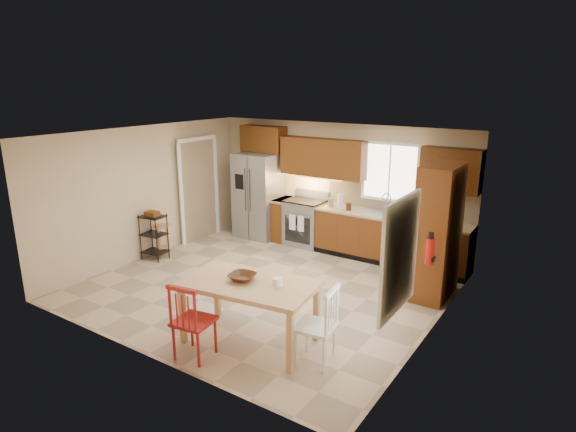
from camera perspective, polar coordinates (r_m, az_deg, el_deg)
The scene contains 33 objects.
floor at distance 8.08m, azimuth -2.74°, elevation -8.32°, with size 5.50×5.50×0.00m, color tan.
ceiling at distance 7.42m, azimuth -3.00°, elevation 9.60°, with size 5.50×5.00×0.02m, color silver.
wall_back at distance 9.72m, azimuth 5.88°, elevation 3.55°, with size 5.50×0.02×2.50m, color #CCB793.
wall_front at distance 5.93m, azimuth -17.34°, elevation -5.15°, with size 5.50×0.02×2.50m, color #CCB793.
wall_left at distance 9.50m, azimuth -16.40°, elevation 2.69°, with size 0.02×5.00×2.50m, color #CCB793.
wall_right at distance 6.49m, azimuth 17.18°, elevation -3.33°, with size 0.02×5.00×2.50m, color #CCB793.
refrigerator at distance 10.37m, azimuth -3.49°, elevation 2.45°, with size 0.92×0.75×1.82m, color gray.
range_stove at distance 9.91m, azimuth 2.09°, elevation -0.85°, with size 0.76×0.63×0.92m, color gray.
base_cabinet_narrow at distance 10.21m, azimuth -0.50°, elevation -0.40°, with size 0.30×0.60×0.90m, color #632F12.
base_cabinet_run at distance 9.16m, azimuth 12.03°, elevation -2.69°, with size 2.92×0.60×0.90m, color #632F12.
dishwasher at distance 8.72m, azimuth 14.74°, elevation -3.81°, with size 0.60×0.02×0.78m, color black.
backsplash at distance 9.22m, azimuth 12.94°, elevation 2.07°, with size 2.92×0.03×0.55m, color beige.
upper_over_fridge at distance 10.32m, azimuth -2.93°, elevation 9.11°, with size 1.00×0.35×0.55m, color #59310E.
upper_left_block at distance 9.58m, azimuth 4.16°, elevation 6.91°, with size 1.80×0.35×0.75m, color #59310E.
upper_right_block at distance 8.66m, azimuth 18.78°, elevation 5.16°, with size 1.00×0.35×0.75m, color #59310E.
window_back at distance 9.18m, azimuth 12.00°, elevation 5.11°, with size 1.12×0.04×1.12m, color white.
sink at distance 9.10m, azimuth 11.07°, elevation -0.04°, with size 0.62×0.46×0.16m, color gray.
undercab_glow at distance 9.78m, azimuth 2.50°, elevation 4.76°, with size 1.60×0.30×0.01m, color #FFBF66.
soap_bottle at distance 8.85m, azimuth 13.13°, elevation 0.29°, with size 0.09×0.09×0.19m, color #B3100C.
paper_towel at distance 9.35m, azimuth 6.20°, elevation 1.73°, with size 0.12×0.12×0.28m, color white.
canister_steel at distance 9.46m, azimuth 5.12°, elevation 1.60°, with size 0.11×0.11×0.18m, color gray.
canister_wood at distance 9.26m, azimuth 7.20°, elevation 1.11°, with size 0.10×0.10×0.14m, color #452512.
pantry at distance 7.73m, azimuth 17.37°, elevation -1.85°, with size 0.50×0.95×2.10m, color #632F12.
fire_extinguisher at distance 6.70m, azimuth 16.47°, elevation -4.02°, with size 0.12×0.12×0.36m, color #B3100C.
window_right at distance 5.40m, azimuth 13.10°, elevation -4.62°, with size 0.04×1.02×1.32m, color white.
doorway at distance 10.35m, azimuth -10.57°, elevation 2.97°, with size 0.04×0.95×2.10m, color #8C7A59.
dining_table at distance 6.34m, azimuth -4.56°, elevation -11.34°, with size 1.69×0.95×0.82m, color tan, non-canonical shape.
chair_red at distance 6.08m, azimuth -11.10°, elevation -11.96°, with size 0.46×0.46×0.99m, color maroon, non-canonical shape.
chair_white at distance 5.86m, azimuth 3.27°, elevation -12.77°, with size 0.46×0.46×0.99m, color white, non-canonical shape.
table_bowl at distance 6.22m, azimuth -5.43°, elevation -7.61°, with size 0.34×0.34×0.08m, color #452512.
table_jar at distance 6.02m, azimuth -1.23°, elevation -8.02°, with size 0.13×0.13×0.16m, color white.
bar_stool at distance 9.62m, azimuth -14.60°, elevation -2.80°, with size 0.31×0.31×0.63m, color tan, non-canonical shape.
utility_cart at distance 9.44m, azimuth -15.60°, elevation -2.38°, with size 0.45×0.35×0.89m, color black, non-canonical shape.
Camera 1 is at (4.38, -5.94, 3.29)m, focal length 30.00 mm.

